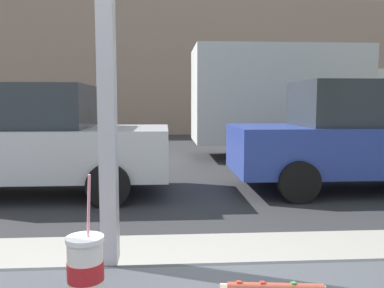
{
  "coord_description": "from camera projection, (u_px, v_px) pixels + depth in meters",
  "views": [
    {
      "loc": [
        0.17,
        -1.18,
        1.52
      ],
      "look_at": [
        0.45,
        2.82,
        1.1
      ],
      "focal_mm": 37.96,
      "sensor_mm": 36.0,
      "label": 1
    }
  ],
  "objects": [
    {
      "name": "ground_plane",
      "position": [
        157.0,
        169.0,
        9.26
      ],
      "size": [
        60.0,
        60.0,
        0.0
      ],
      "primitive_type": "plane",
      "color": "#2D2D30"
    },
    {
      "name": "window_wall",
      "position": [
        106.0,
        17.0,
        1.21
      ],
      "size": [
        2.73,
        0.2,
        2.9
      ],
      "color": "#2D2D33",
      "rests_on": "ground"
    },
    {
      "name": "building_facade_far",
      "position": [
        160.0,
        68.0,
        19.19
      ],
      "size": [
        28.0,
        1.2,
        6.27
      ],
      "primitive_type": "cube",
      "color": "gray",
      "rests_on": "ground"
    },
    {
      "name": "soda_cup_left",
      "position": [
        86.0,
        270.0,
        1.0
      ],
      "size": [
        0.09,
        0.09,
        0.33
      ],
      "color": "silver",
      "rests_on": "window_counter"
    },
    {
      "name": "parked_car_silver",
      "position": [
        24.0,
        140.0,
        6.6
      ],
      "size": [
        4.58,
        2.02,
        1.8
      ],
      "color": "#BCBCC1",
      "rests_on": "ground"
    },
    {
      "name": "parked_car_blue",
      "position": [
        362.0,
        136.0,
        6.98
      ],
      "size": [
        4.42,
        1.91,
        1.87
      ],
      "color": "#283D93",
      "rests_on": "ground"
    },
    {
      "name": "box_truck",
      "position": [
        302.0,
        99.0,
        11.11
      ],
      "size": [
        6.25,
        2.44,
        2.97
      ],
      "color": "beige",
      "rests_on": "ground"
    }
  ]
}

